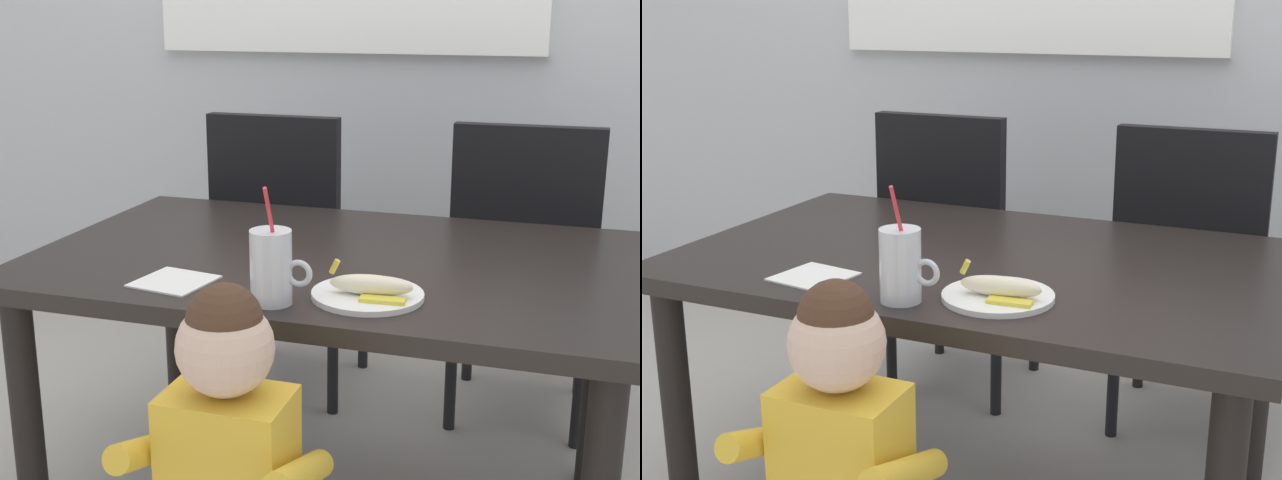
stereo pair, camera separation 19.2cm
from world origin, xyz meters
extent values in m
cube|color=black|center=(0.00, 0.00, 0.69)|extent=(1.41, 0.90, 0.04)
cylinder|color=black|center=(-0.63, -0.37, 0.33)|extent=(0.07, 0.07, 0.67)
cylinder|color=black|center=(-0.63, 0.37, 0.33)|extent=(0.07, 0.07, 0.67)
cylinder|color=black|center=(0.63, 0.37, 0.33)|extent=(0.07, 0.07, 0.67)
cube|color=black|center=(-0.36, 0.74, 0.45)|extent=(0.44, 0.44, 0.06)
cube|color=black|center=(-0.36, 0.54, 0.72)|extent=(0.42, 0.05, 0.48)
cylinder|color=black|center=(-0.17, 0.93, 0.21)|extent=(0.04, 0.04, 0.42)
cylinder|color=black|center=(-0.55, 0.93, 0.21)|extent=(0.04, 0.04, 0.42)
cylinder|color=black|center=(-0.17, 0.55, 0.21)|extent=(0.04, 0.04, 0.42)
cylinder|color=black|center=(-0.55, 0.55, 0.21)|extent=(0.04, 0.04, 0.42)
cube|color=black|center=(0.40, 0.75, 0.45)|extent=(0.44, 0.44, 0.06)
cube|color=black|center=(0.40, 0.55, 0.72)|extent=(0.42, 0.05, 0.48)
cylinder|color=black|center=(0.59, 0.94, 0.21)|extent=(0.04, 0.04, 0.42)
cylinder|color=black|center=(0.21, 0.94, 0.21)|extent=(0.04, 0.04, 0.42)
cylinder|color=black|center=(0.59, 0.56, 0.21)|extent=(0.04, 0.04, 0.42)
cylinder|color=black|center=(0.21, 0.56, 0.21)|extent=(0.04, 0.04, 0.42)
cube|color=gold|center=(0.00, -0.64, 0.49)|extent=(0.22, 0.15, 0.30)
sphere|color=beige|center=(0.00, -0.64, 0.72)|extent=(0.17, 0.17, 0.17)
sphere|color=#472D1E|center=(0.00, -0.64, 0.77)|extent=(0.13, 0.13, 0.13)
cylinder|color=gold|center=(-0.14, -0.66, 0.52)|extent=(0.05, 0.24, 0.13)
cylinder|color=gold|center=(0.14, -0.66, 0.52)|extent=(0.05, 0.24, 0.13)
cylinder|color=silver|center=(-0.02, -0.36, 0.78)|extent=(0.08, 0.08, 0.15)
cylinder|color=#B2D184|center=(-0.02, -0.36, 0.75)|extent=(0.07, 0.07, 0.08)
torus|color=silver|center=(0.04, -0.36, 0.77)|extent=(0.06, 0.01, 0.06)
cylinder|color=#E5333F|center=(-0.01, -0.37, 0.85)|extent=(0.01, 0.09, 0.21)
cylinder|color=white|center=(0.15, -0.27, 0.71)|extent=(0.23, 0.23, 0.01)
ellipsoid|color=#F4EAC6|center=(0.16, -0.29, 0.74)|extent=(0.17, 0.05, 0.04)
cube|color=yellow|center=(0.19, -0.32, 0.72)|extent=(0.09, 0.04, 0.01)
cube|color=yellow|center=(0.18, -0.25, 0.72)|extent=(0.09, 0.04, 0.01)
cylinder|color=yellow|center=(0.09, -0.29, 0.77)|extent=(0.02, 0.01, 0.03)
cube|color=white|center=(-0.27, -0.30, 0.71)|extent=(0.17, 0.17, 0.00)
camera|label=1|loc=(0.56, -1.85, 1.28)|focal=47.58mm
camera|label=2|loc=(0.73, -1.78, 1.28)|focal=47.58mm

